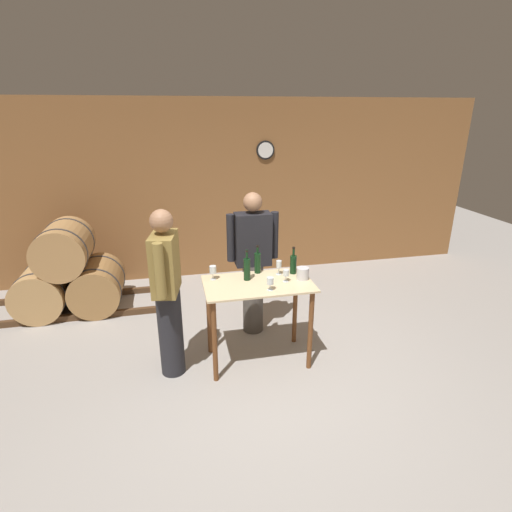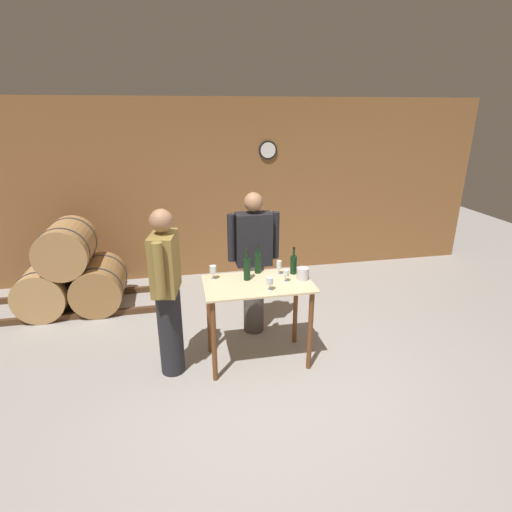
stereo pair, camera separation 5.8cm
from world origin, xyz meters
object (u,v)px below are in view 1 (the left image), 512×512
Objects in this scene: wine_bottle_far_left at (247,268)px; ice_bucket at (303,273)px; wine_glass_near_right at (279,265)px; person_visitor_with_scarf at (167,292)px; wine_glass_near_left at (213,270)px; wine_bottle_left at (258,262)px; wine_glass_far_side at (286,273)px; wine_glass_near_center at (270,281)px; wine_bottle_center at (293,264)px; person_host at (253,261)px.

ice_bucket is (0.56, -0.11, -0.06)m from wine_bottle_far_left.
person_visitor_with_scarf is (-1.15, -0.19, -0.11)m from wine_glass_near_right.
wine_bottle_left is at bearing 9.24° from wine_glass_near_left.
person_visitor_with_scarf reaches higher than wine_bottle_far_left.
wine_glass_near_center is at bearing -141.20° from wine_glass_far_side.
wine_bottle_center is at bearing 7.98° from person_visitor_with_scarf.
wine_glass_near_right is (0.35, 0.07, -0.01)m from wine_bottle_far_left.
wine_glass_far_side is (0.02, -0.19, -0.02)m from wine_glass_near_right.
wine_glass_near_right is (0.21, -0.09, -0.01)m from wine_bottle_left.
wine_bottle_far_left is 0.34m from wine_glass_near_center.
wine_bottle_left is at bearing -93.91° from person_host.
person_host is (0.50, 0.43, -0.11)m from wine_glass_near_left.
wine_glass_near_right is at bearing 178.85° from wine_bottle_center.
wine_glass_near_right is 0.27m from ice_bucket.
wine_glass_near_right is at bearing 10.50° from wine_bottle_far_left.
ice_bucket is at bearing -11.70° from wine_glass_near_left.
person_visitor_with_scarf reaches higher than ice_bucket.
wine_glass_far_side is at bearing -0.38° from person_visitor_with_scarf.
wine_bottle_far_left is at bearing -13.33° from wine_glass_near_left.
person_host reaches higher than wine_glass_near_center.
wine_glass_near_left is at bearing -139.28° from person_host.
ice_bucket is at bearing 7.22° from wine_glass_far_side.
wine_glass_near_left is at bearing 143.51° from wine_glass_near_center.
wine_bottle_far_left is 0.39m from wine_glass_far_side.
person_host is 1.15m from person_visitor_with_scarf.
wine_glass_near_center is 1.05× the size of wine_glass_far_side.
wine_glass_far_side is 0.07× the size of person_visitor_with_scarf.
ice_bucket is (0.89, -0.18, -0.04)m from wine_glass_near_left.
wine_bottle_far_left reaches higher than wine_glass_near_center.
wine_glass_near_right is 1.24× the size of ice_bucket.
person_visitor_with_scarf is (-0.46, -0.20, -0.10)m from wine_glass_near_left.
wine_glass_near_right reaches higher than ice_bucket.
ice_bucket is at bearing -32.52° from wine_bottle_left.
ice_bucket is at bearing 0.66° from person_visitor_with_scarf.
wine_bottle_center is at bearing 106.68° from ice_bucket.
wine_glass_far_side is 1.17m from person_visitor_with_scarf.
wine_glass_near_left is 0.09× the size of person_visitor_with_scarf.
wine_glass_near_center is (-0.34, -0.35, -0.02)m from wine_bottle_center.
ice_bucket is 1.35m from person_visitor_with_scarf.
ice_bucket is 0.73m from person_host.
wine_glass_near_left is 0.51m from person_visitor_with_scarf.
wine_bottle_far_left is at bearing 8.63° from person_visitor_with_scarf.
wine_glass_near_left is 0.67m from person_host.
person_host is at bearing 71.85° from wine_bottle_far_left.
person_visitor_with_scarf reaches higher than wine_bottle_left.
wine_bottle_far_left is 0.19× the size of person_host.
wine_bottle_far_left is 0.51m from wine_bottle_center.
wine_bottle_center is at bearing -1.15° from wine_glass_near_right.
wine_glass_near_right is 0.50m from person_host.
wine_bottle_center is at bearing 54.77° from wine_glass_far_side.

